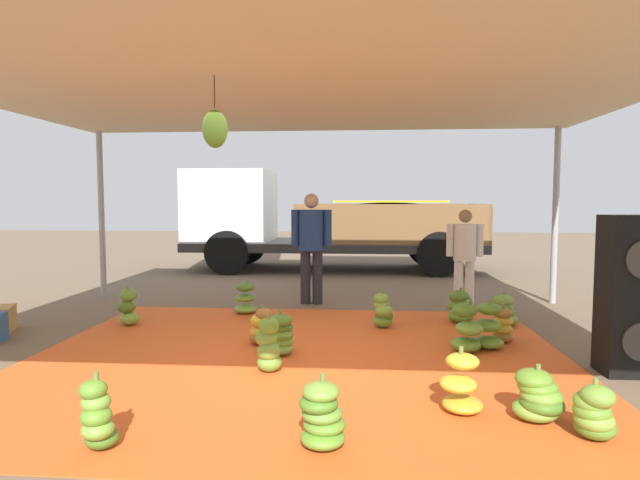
# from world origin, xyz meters

# --- Properties ---
(ground_plane) EXTENTS (40.00, 40.00, 0.00)m
(ground_plane) POSITION_xyz_m (0.00, 3.00, 0.00)
(ground_plane) COLOR brown
(tarp_orange) EXTENTS (5.71, 4.92, 0.01)m
(tarp_orange) POSITION_xyz_m (0.00, 0.00, 0.01)
(tarp_orange) COLOR #E05B23
(tarp_orange) RESTS_ON ground
(tent_canopy) EXTENTS (8.00, 7.00, 2.91)m
(tent_canopy) POSITION_xyz_m (-0.00, -0.09, 2.83)
(tent_canopy) COLOR #9EA0A5
(tent_canopy) RESTS_ON ground
(banana_bunch_0) EXTENTS (0.33, 0.34, 0.46)m
(banana_bunch_0) POSITION_xyz_m (2.33, 0.81, 0.20)
(banana_bunch_0) COLOR #996628
(banana_bunch_0) RESTS_ON tarp_orange
(banana_bunch_1) EXTENTS (0.48, 0.47, 0.48)m
(banana_bunch_1) POSITION_xyz_m (2.02, 1.78, 0.22)
(banana_bunch_1) COLOR #518428
(banana_bunch_1) RESTS_ON tarp_orange
(banana_bunch_2) EXTENTS (0.37, 0.38, 0.47)m
(banana_bunch_2) POSITION_xyz_m (-0.48, 0.51, 0.21)
(banana_bunch_2) COLOR #996628
(banana_bunch_2) RESTS_ON tarp_orange
(banana_bunch_3) EXTENTS (0.40, 0.43, 0.51)m
(banana_bunch_3) POSITION_xyz_m (-1.03, 2.12, 0.22)
(banana_bunch_3) COLOR #75A83D
(banana_bunch_3) RESTS_ON tarp_orange
(banana_bunch_4) EXTENTS (0.29, 0.31, 0.53)m
(banana_bunch_4) POSITION_xyz_m (-1.09, -2.13, 0.23)
(banana_bunch_4) COLOR #477523
(banana_bunch_4) RESTS_ON tarp_orange
(banana_bunch_5) EXTENTS (0.34, 0.34, 0.56)m
(banana_bunch_5) POSITION_xyz_m (-0.24, -0.46, 0.26)
(banana_bunch_5) COLOR #6B9E38
(banana_bunch_5) RESTS_ON tarp_orange
(banana_bunch_6) EXTENTS (0.33, 0.35, 0.49)m
(banana_bunch_6) POSITION_xyz_m (0.95, 1.40, 0.22)
(banana_bunch_6) COLOR #60932D
(banana_bunch_6) RESTS_ON tarp_orange
(banana_bunch_7) EXTENTS (0.40, 0.38, 0.57)m
(banana_bunch_7) POSITION_xyz_m (2.09, 0.53, 0.24)
(banana_bunch_7) COLOR #60932D
(banana_bunch_7) RESTS_ON tarp_orange
(banana_bunch_8) EXTENTS (0.42, 0.44, 0.50)m
(banana_bunch_8) POSITION_xyz_m (0.39, -1.96, 0.22)
(banana_bunch_8) COLOR #60932D
(banana_bunch_8) RESTS_ON tarp_orange
(banana_bunch_9) EXTENTS (0.40, 0.40, 0.44)m
(banana_bunch_9) POSITION_xyz_m (2.27, -1.71, 0.20)
(banana_bunch_9) COLOR #518428
(banana_bunch_9) RESTS_ON tarp_orange
(banana_bunch_10) EXTENTS (0.46, 0.49, 0.46)m
(banana_bunch_10) POSITION_xyz_m (2.56, 1.64, 0.21)
(banana_bunch_10) COLOR #60932D
(banana_bunch_10) RESTS_ON tarp_orange
(banana_bunch_11) EXTENTS (0.39, 0.35, 0.52)m
(banana_bunch_11) POSITION_xyz_m (-2.44, 1.30, 0.23)
(banana_bunch_11) COLOR #75A83D
(banana_bunch_11) RESTS_ON tarp_orange
(banana_bunch_12) EXTENTS (0.43, 0.45, 0.49)m
(banana_bunch_12) POSITION_xyz_m (-0.21, 0.12, 0.22)
(banana_bunch_12) COLOR #75A83D
(banana_bunch_12) RESTS_ON tarp_orange
(banana_bunch_13) EXTENTS (0.45, 0.44, 0.43)m
(banana_bunch_13) POSITION_xyz_m (1.99, -1.42, 0.19)
(banana_bunch_13) COLOR #75A83D
(banana_bunch_13) RESTS_ON tarp_orange
(banana_bunch_14) EXTENTS (0.46, 0.45, 0.52)m
(banana_bunch_14) POSITION_xyz_m (1.44, -1.31, 0.22)
(banana_bunch_14) COLOR gold
(banana_bunch_14) RESTS_ON tarp_orange
(banana_bunch_15) EXTENTS (0.44, 0.46, 0.58)m
(banana_bunch_15) POSITION_xyz_m (1.82, 0.35, 0.25)
(banana_bunch_15) COLOR #60932D
(banana_bunch_15) RESTS_ON tarp_orange
(cargo_truck_main) EXTENTS (7.01, 2.36, 2.40)m
(cargo_truck_main) POSITION_xyz_m (-0.34, 7.22, 1.18)
(cargo_truck_main) COLOR #2D2D2D
(cargo_truck_main) RESTS_ON ground
(worker_0) EXTENTS (0.56, 0.34, 1.54)m
(worker_0) POSITION_xyz_m (2.27, 2.79, 0.90)
(worker_0) COLOR silver
(worker_0) RESTS_ON ground
(worker_1) EXTENTS (0.65, 0.40, 1.79)m
(worker_1) POSITION_xyz_m (-0.13, 2.97, 1.04)
(worker_1) COLOR #26262D
(worker_1) RESTS_ON ground
(speaker_stack) EXTENTS (0.58, 0.41, 1.53)m
(speaker_stack) POSITION_xyz_m (3.25, -0.24, 0.77)
(speaker_stack) COLOR black
(speaker_stack) RESTS_ON ground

